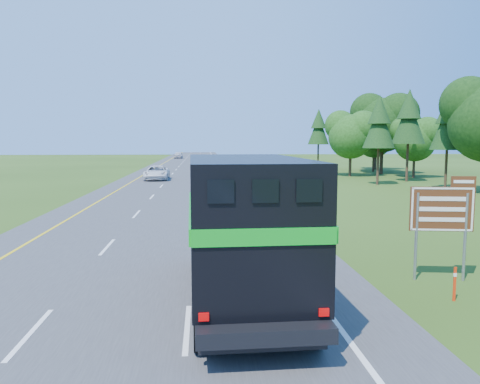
{
  "coord_description": "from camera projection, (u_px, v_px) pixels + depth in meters",
  "views": [
    {
      "loc": [
        2.22,
        -8.91,
        4.53
      ],
      "look_at": [
        4.27,
        16.19,
        1.77
      ],
      "focal_mm": 35.0,
      "sensor_mm": 36.0,
      "label": 1
    }
  ],
  "objects": [
    {
      "name": "tree_wall_right",
      "position": [
        478.0,
        124.0,
        40.31
      ],
      "size": [
        16.0,
        100.0,
        12.0
      ],
      "primitive_type": null,
      "color": "#19370F",
      "rests_on": "ground"
    },
    {
      "name": "ground",
      "position": [
        90.0,
        374.0,
        9.14
      ],
      "size": [
        300.0,
        300.0,
        0.0
      ],
      "primitive_type": "plane",
      "color": "#284111",
      "rests_on": "ground"
    },
    {
      "name": "delineator",
      "position": [
        455.0,
        283.0,
        13.23
      ],
      "size": [
        0.08,
        0.04,
        0.99
      ],
      "color": "red",
      "rests_on": "ground"
    },
    {
      "name": "exit_sign",
      "position": [
        443.0,
        213.0,
        15.02
      ],
      "size": [
        2.0,
        0.39,
        3.42
      ],
      "rotation": [
        0.0,
        0.0,
        -0.16
      ],
      "color": "gray",
      "rests_on": "ground"
    },
    {
      "name": "road",
      "position": [
        184.0,
        177.0,
        58.68
      ],
      "size": [
        15.0,
        260.0,
        0.04
      ],
      "primitive_type": "cube",
      "color": "#38383A",
      "rests_on": "ground"
    },
    {
      "name": "lane_markings",
      "position": [
        184.0,
        177.0,
        58.67
      ],
      "size": [
        11.15,
        260.0,
        0.01
      ],
      "color": "yellow",
      "rests_on": "road"
    },
    {
      "name": "far_car",
      "position": [
        178.0,
        155.0,
        120.32
      ],
      "size": [
        2.13,
        5.06,
        1.71
      ],
      "primitive_type": "imported",
      "rotation": [
        0.0,
        0.0,
        -0.02
      ],
      "color": "silver",
      "rests_on": "road"
    },
    {
      "name": "horse_truck",
      "position": [
        242.0,
        224.0,
        13.07
      ],
      "size": [
        3.09,
        9.22,
        4.05
      ],
      "rotation": [
        0.0,
        0.0,
        0.02
      ],
      "color": "black",
      "rests_on": "road"
    },
    {
      "name": "white_suv",
      "position": [
        157.0,
        173.0,
        54.19
      ],
      "size": [
        2.79,
        5.92,
        1.64
      ],
      "primitive_type": "imported",
      "rotation": [
        0.0,
        0.0,
        0.01
      ],
      "color": "silver",
      "rests_on": "road"
    }
  ]
}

